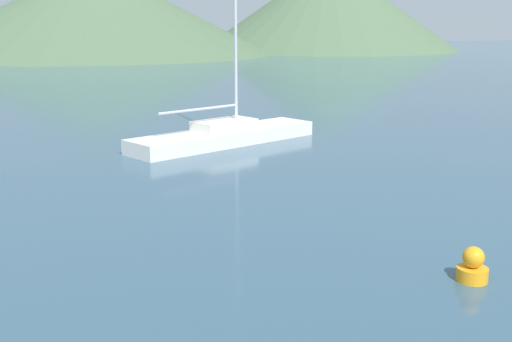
{
  "coord_description": "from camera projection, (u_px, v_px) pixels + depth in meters",
  "views": [
    {
      "loc": [
        -5.91,
        0.61,
        4.61
      ],
      "look_at": [
        -0.4,
        14.0,
        1.2
      ],
      "focal_mm": 45.0,
      "sensor_mm": 36.0,
      "label": 1
    }
  ],
  "objects": [
    {
      "name": "buoy_marker",
      "position": [
        473.0,
        267.0,
        11.58
      ],
      "size": [
        0.56,
        0.56,
        0.65
      ],
      "color": "orange",
      "rests_on": "ground_plane"
    },
    {
      "name": "sailboat_inner",
      "position": [
        225.0,
        134.0,
        24.43
      ],
      "size": [
        8.08,
        4.47,
        9.45
      ],
      "rotation": [
        0.0,
        0.0,
        0.36
      ],
      "color": "white",
      "rests_on": "ground_plane"
    },
    {
      "name": "hill_far_east",
      "position": [
        329.0,
        5.0,
        101.4
      ],
      "size": [
        40.78,
        40.78,
        13.8
      ],
      "color": "#4C6647",
      "rests_on": "ground_plane"
    },
    {
      "name": "hill_east",
      "position": [
        93.0,
        9.0,
        87.7
      ],
      "size": [
        48.98,
        48.98,
        12.26
      ],
      "color": "#4C6647",
      "rests_on": "ground_plane"
    }
  ]
}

